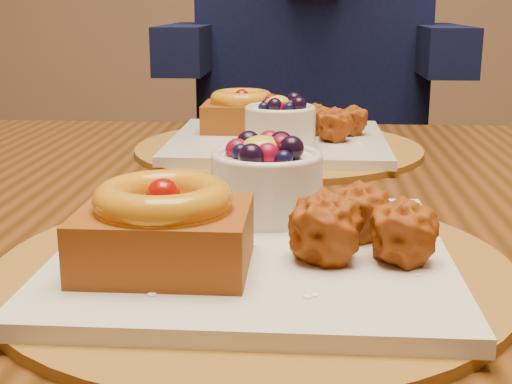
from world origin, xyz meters
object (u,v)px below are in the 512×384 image
place_setting_far (276,135)px  dining_table (269,264)px  place_setting_near (250,236)px  chair_far (306,210)px

place_setting_far → dining_table: bearing=-89.3°
place_setting_near → chair_far: bearing=87.8°
place_setting_near → place_setting_far: place_setting_near is taller
place_setting_near → chair_far: chair_far is taller
chair_far → place_setting_far: bearing=-74.0°
place_setting_far → chair_far: bearing=86.3°
place_setting_far → chair_far: (0.04, 0.64, -0.29)m
place_setting_near → place_setting_far: bearing=89.9°
chair_far → place_setting_near: bearing=-72.6°
chair_far → dining_table: bearing=-72.9°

